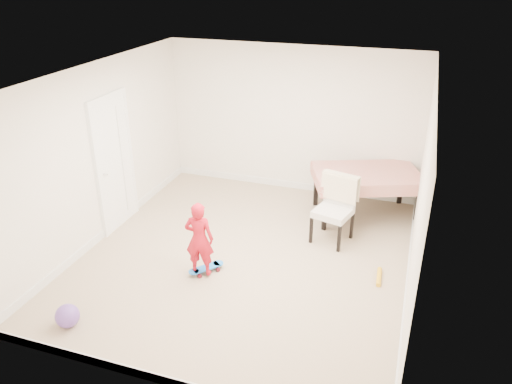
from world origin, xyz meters
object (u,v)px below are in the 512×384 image
(dining_table, at_px, (365,194))
(child, at_px, (199,241))
(dining_chair, at_px, (333,210))
(skateboard, at_px, (206,269))
(balloon, at_px, (67,316))

(dining_table, relative_size, child, 1.58)
(dining_chair, bearing_deg, child, -120.76)
(skateboard, height_order, child, child)
(skateboard, relative_size, child, 0.49)
(dining_table, distance_m, dining_chair, 1.04)
(dining_table, height_order, skateboard, dining_table)
(dining_table, distance_m, balloon, 4.83)
(skateboard, bearing_deg, dining_chair, -8.02)
(dining_chair, height_order, child, child)
(skateboard, relative_size, balloon, 1.85)
(skateboard, distance_m, child, 0.50)
(dining_table, xyz_separation_m, skateboard, (-1.81, -2.35, -0.35))
(child, bearing_deg, dining_table, -136.05)
(dining_chair, height_order, balloon, dining_chair)
(dining_table, height_order, dining_chair, dining_chair)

